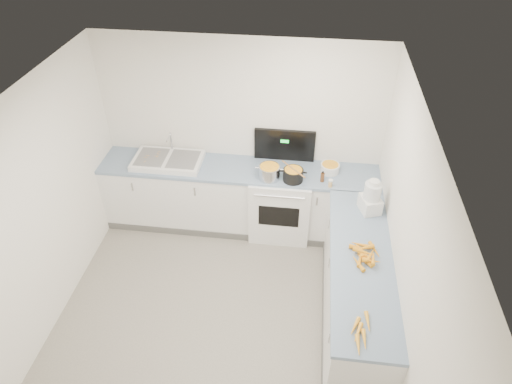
# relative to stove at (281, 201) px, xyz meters

# --- Properties ---
(floor) EXTENTS (3.50, 4.00, 0.00)m
(floor) POSITION_rel_stove_xyz_m (-0.55, -1.69, -0.47)
(floor) COLOR gray
(floor) RESTS_ON ground
(ceiling) EXTENTS (3.50, 4.00, 0.00)m
(ceiling) POSITION_rel_stove_xyz_m (-0.55, -1.69, 2.03)
(ceiling) COLOR white
(ceiling) RESTS_ON ground
(wall_back) EXTENTS (3.50, 0.00, 2.50)m
(wall_back) POSITION_rel_stove_xyz_m (-0.55, 0.31, 0.78)
(wall_back) COLOR white
(wall_back) RESTS_ON ground
(wall_left) EXTENTS (0.00, 4.00, 2.50)m
(wall_left) POSITION_rel_stove_xyz_m (-2.30, -1.69, 0.78)
(wall_left) COLOR white
(wall_left) RESTS_ON ground
(wall_right) EXTENTS (0.00, 4.00, 2.50)m
(wall_right) POSITION_rel_stove_xyz_m (1.20, -1.69, 0.78)
(wall_right) COLOR white
(wall_right) RESTS_ON ground
(counter_back) EXTENTS (3.50, 0.62, 0.94)m
(counter_back) POSITION_rel_stove_xyz_m (-0.55, 0.01, -0.00)
(counter_back) COLOR white
(counter_back) RESTS_ON ground
(counter_right) EXTENTS (0.62, 2.20, 0.94)m
(counter_right) POSITION_rel_stove_xyz_m (0.90, -1.39, -0.00)
(counter_right) COLOR white
(counter_right) RESTS_ON ground
(stove) EXTENTS (0.76, 0.65, 1.36)m
(stove) POSITION_rel_stove_xyz_m (0.00, 0.00, 0.00)
(stove) COLOR white
(stove) RESTS_ON ground
(sink) EXTENTS (0.86, 0.52, 0.31)m
(sink) POSITION_rel_stove_xyz_m (-1.45, 0.02, 0.50)
(sink) COLOR white
(sink) RESTS_ON counter_back
(steel_pot) EXTENTS (0.33, 0.33, 0.19)m
(steel_pot) POSITION_rel_stove_xyz_m (-0.14, -0.15, 0.54)
(steel_pot) COLOR silver
(steel_pot) RESTS_ON stove
(black_pot) EXTENTS (0.30, 0.30, 0.17)m
(black_pot) POSITION_rel_stove_xyz_m (0.14, -0.16, 0.53)
(black_pot) COLOR black
(black_pot) RESTS_ON stove
(wooden_spoon) EXTENTS (0.30, 0.33, 0.02)m
(wooden_spoon) POSITION_rel_stove_xyz_m (0.14, -0.16, 0.63)
(wooden_spoon) COLOR #AD7A47
(wooden_spoon) RESTS_ON black_pot
(mixing_bowl) EXTENTS (0.27, 0.27, 0.11)m
(mixing_bowl) POSITION_rel_stove_xyz_m (0.58, 0.08, 0.52)
(mixing_bowl) COLOR white
(mixing_bowl) RESTS_ON counter_back
(extract_bottle) EXTENTS (0.05, 0.05, 0.12)m
(extract_bottle) POSITION_rel_stove_xyz_m (0.49, -0.13, 0.52)
(extract_bottle) COLOR #593319
(extract_bottle) RESTS_ON counter_back
(spice_jar) EXTENTS (0.05, 0.05, 0.08)m
(spice_jar) POSITION_rel_stove_xyz_m (0.59, -0.23, 0.51)
(spice_jar) COLOR #E5B266
(spice_jar) RESTS_ON counter_back
(food_processor) EXTENTS (0.26, 0.29, 0.40)m
(food_processor) POSITION_rel_stove_xyz_m (1.01, -0.61, 0.64)
(food_processor) COLOR white
(food_processor) RESTS_ON counter_right
(carrot_pile) EXTENTS (0.31, 0.42, 0.09)m
(carrot_pile) POSITION_rel_stove_xyz_m (0.91, -1.34, 0.50)
(carrot_pile) COLOR #FFA61F
(carrot_pile) RESTS_ON counter_right
(peeled_carrots) EXTENTS (0.19, 0.43, 0.04)m
(peeled_carrots) POSITION_rel_stove_xyz_m (0.83, -2.24, 0.49)
(peeled_carrots) COLOR #FFAA26
(peeled_carrots) RESTS_ON counter_right
(peelings) EXTENTS (0.20, 0.28, 0.01)m
(peelings) POSITION_rel_stove_xyz_m (-1.64, 0.04, 0.54)
(peelings) COLOR tan
(peelings) RESTS_ON sink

